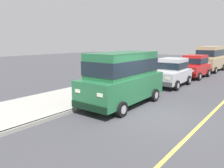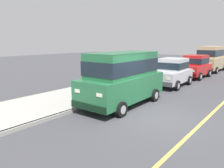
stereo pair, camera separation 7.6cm
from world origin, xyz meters
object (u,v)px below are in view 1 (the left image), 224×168
(car_silver_hatchback, at_px, (171,72))
(car_red_hatchback, at_px, (194,66))
(dog_brown, at_px, (100,87))
(car_green_van, at_px, (123,76))
(car_tan_van, at_px, (210,57))

(car_silver_hatchback, xyz_separation_m, car_red_hatchback, (0.09, 4.53, 0.00))
(car_silver_hatchback, relative_size, car_red_hatchback, 1.00)
(car_red_hatchback, distance_m, dog_brown, 9.72)
(car_green_van, relative_size, car_silver_hatchback, 1.28)
(car_green_van, relative_size, dog_brown, 7.34)
(car_silver_hatchback, height_order, car_tan_van, car_tan_van)
(car_tan_van, bearing_deg, car_green_van, -90.25)
(car_silver_hatchback, height_order, car_red_hatchback, same)
(dog_brown, bearing_deg, car_red_hatchback, 76.02)
(car_green_van, height_order, dog_brown, car_green_van)
(dog_brown, bearing_deg, car_green_van, -21.72)
(car_green_van, height_order, car_red_hatchback, car_green_van)
(car_green_van, bearing_deg, car_tan_van, 89.75)
(car_silver_hatchback, xyz_separation_m, car_tan_van, (0.08, 9.51, 0.42))
(car_red_hatchback, distance_m, car_tan_van, 4.99)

